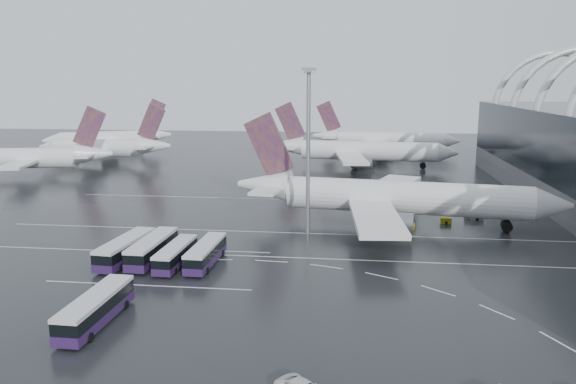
# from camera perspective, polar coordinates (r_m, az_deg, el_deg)

# --- Properties ---
(ground) EXTENTS (420.00, 420.00, 0.00)m
(ground) POSITION_cam_1_polar(r_m,az_deg,el_deg) (87.10, 4.75, -6.41)
(ground) COLOR black
(ground) RESTS_ON ground
(lane_marking_near) EXTENTS (120.00, 0.25, 0.01)m
(lane_marking_near) POSITION_cam_1_polar(r_m,az_deg,el_deg) (85.20, 4.70, -6.81)
(lane_marking_near) COLOR silver
(lane_marking_near) RESTS_ON ground
(lane_marking_mid) EXTENTS (120.00, 0.25, 0.01)m
(lane_marking_mid) POSITION_cam_1_polar(r_m,az_deg,el_deg) (98.60, 5.02, -4.30)
(lane_marking_mid) COLOR silver
(lane_marking_mid) RESTS_ON ground
(lane_marking_far) EXTENTS (120.00, 0.25, 0.01)m
(lane_marking_far) POSITION_cam_1_polar(r_m,az_deg,el_deg) (125.79, 5.45, -0.89)
(lane_marking_far) COLOR silver
(lane_marking_far) RESTS_ON ground
(bus_bay_line_south) EXTENTS (28.00, 0.25, 0.01)m
(bus_bay_line_south) POSITION_cam_1_polar(r_m,az_deg,el_deg) (76.79, -14.18, -9.19)
(bus_bay_line_south) COLOR silver
(bus_bay_line_south) RESTS_ON ground
(bus_bay_line_north) EXTENTS (28.00, 0.25, 0.01)m
(bus_bay_line_north) POSITION_cam_1_polar(r_m,az_deg,el_deg) (91.08, -10.59, -5.77)
(bus_bay_line_north) COLOR silver
(bus_bay_line_north) RESTS_ON ground
(airliner_main) EXTENTS (60.73, 52.81, 20.57)m
(airliner_main) POSITION_cam_1_polar(r_m,az_deg,el_deg) (105.16, 10.18, -0.57)
(airliner_main) COLOR white
(airliner_main) RESTS_ON ground
(airliner_gate_b) EXTENTS (57.61, 51.61, 19.99)m
(airliner_gate_b) POSITION_cam_1_polar(r_m,az_deg,el_deg) (174.44, 7.19, 4.14)
(airliner_gate_b) COLOR white
(airliner_gate_b) RESTS_ON ground
(airliner_gate_c) EXTENTS (53.68, 49.46, 19.13)m
(airliner_gate_c) POSITION_cam_1_polar(r_m,az_deg,el_deg) (210.60, 9.55, 5.22)
(airliner_gate_c) COLOR white
(airliner_gate_c) RESTS_ON ground
(jet_remote_west) EXTENTS (44.83, 36.32, 19.59)m
(jet_remote_west) POSITION_cam_1_polar(r_m,az_deg,el_deg) (172.44, -24.37, 3.16)
(jet_remote_west) COLOR white
(jet_remote_west) RESTS_ON ground
(jet_remote_mid) EXTENTS (44.50, 35.78, 19.48)m
(jet_remote_mid) POSITION_cam_1_polar(r_m,az_deg,el_deg) (190.27, -17.96, 4.27)
(jet_remote_mid) COLOR white
(jet_remote_mid) RESTS_ON ground
(jet_remote_far) EXTENTS (43.51, 35.53, 19.86)m
(jet_remote_far) POSITION_cam_1_polar(r_m,az_deg,el_deg) (218.11, -17.54, 5.15)
(jet_remote_far) COLOR white
(jet_remote_far) RESTS_ON ground
(bus_row_near_a) EXTENTS (4.34, 14.16, 3.43)m
(bus_row_near_a) POSITION_cam_1_polar(r_m,az_deg,el_deg) (86.94, -16.17, -5.56)
(bus_row_near_a) COLOR #2C143F
(bus_row_near_a) RESTS_ON ground
(bus_row_near_b) EXTENTS (3.64, 13.94, 3.41)m
(bus_row_near_b) POSITION_cam_1_polar(r_m,az_deg,el_deg) (86.13, -13.62, -5.60)
(bus_row_near_b) COLOR #2C143F
(bus_row_near_b) RESTS_ON ground
(bus_row_near_c) EXTENTS (3.19, 12.25, 3.00)m
(bus_row_near_c) POSITION_cam_1_polar(r_m,az_deg,el_deg) (83.43, -11.35, -6.21)
(bus_row_near_c) COLOR #2C143F
(bus_row_near_c) RESTS_ON ground
(bus_row_near_d) EXTENTS (3.35, 12.83, 3.14)m
(bus_row_near_d) POSITION_cam_1_polar(r_m,az_deg,el_deg) (82.97, -8.35, -6.15)
(bus_row_near_d) COLOR #2C143F
(bus_row_near_d) RESTS_ON ground
(bus_row_far_b) EXTENTS (3.49, 13.57, 3.32)m
(bus_row_far_b) POSITION_cam_1_polar(r_m,az_deg,el_deg) (66.38, -18.94, -11.09)
(bus_row_far_b) COLOR #2C143F
(bus_row_far_b) RESTS_ON ground
(floodlight_mast) EXTENTS (2.18, 2.18, 28.47)m
(floodlight_mast) POSITION_cam_1_polar(r_m,az_deg,el_deg) (95.14, 2.08, 6.14)
(floodlight_mast) COLOR gray
(floodlight_mast) RESTS_ON ground
(gse_cart_belly_a) EXTENTS (1.92, 1.13, 1.05)m
(gse_cart_belly_a) POSITION_cam_1_polar(r_m,az_deg,el_deg) (109.79, 15.75, -2.79)
(gse_cart_belly_a) COLOR gold
(gse_cart_belly_a) RESTS_ON ground
(gse_cart_belly_b) EXTENTS (2.39, 1.41, 1.30)m
(gse_cart_belly_b) POSITION_cam_1_polar(r_m,az_deg,el_deg) (114.93, 18.11, -2.24)
(gse_cart_belly_b) COLOR slate
(gse_cart_belly_b) RESTS_ON ground
(gse_cart_belly_c) EXTENTS (2.05, 1.21, 1.12)m
(gse_cart_belly_c) POSITION_cam_1_polar(r_m,az_deg,el_deg) (103.82, 12.18, -3.40)
(gse_cart_belly_c) COLOR gold
(gse_cart_belly_c) RESTS_ON ground
(gse_cart_belly_d) EXTENTS (2.35, 1.39, 1.28)m
(gse_cart_belly_d) POSITION_cam_1_polar(r_m,az_deg,el_deg) (114.08, 18.62, -2.38)
(gse_cart_belly_d) COLOR slate
(gse_cart_belly_d) RESTS_ON ground
(gse_cart_belly_e) EXTENTS (2.10, 1.24, 1.14)m
(gse_cart_belly_e) POSITION_cam_1_polar(r_m,az_deg,el_deg) (121.85, 14.37, -1.33)
(gse_cart_belly_e) COLOR gold
(gse_cart_belly_e) RESTS_ON ground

